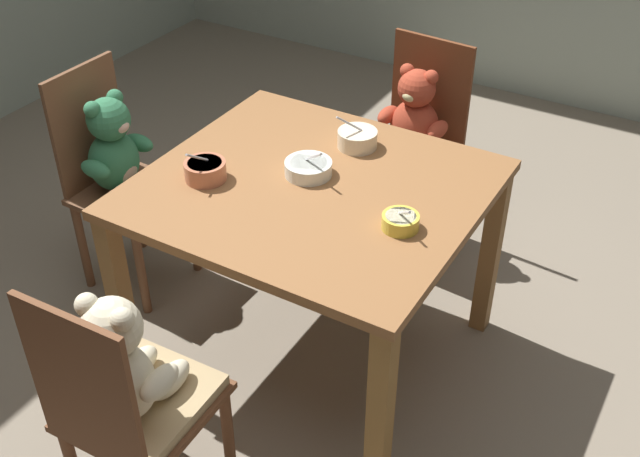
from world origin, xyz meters
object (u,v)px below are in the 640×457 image
object	(u,v)px
teddy_chair_near_left	(116,161)
porridge_bowl_cream_far_center	(357,139)
porridge_bowl_terracotta_near_left	(205,170)
teddy_chair_far_center	(413,129)
porridge_bowl_white_center	(308,168)
porridge_bowl_yellow_near_right	(400,221)
dining_table	(312,211)
teddy_chair_near_front	(126,383)

from	to	relation	value
teddy_chair_near_left	porridge_bowl_cream_far_center	xyz separation A→B (m)	(0.91, 0.28, 0.22)
porridge_bowl_cream_far_center	porridge_bowl_terracotta_near_left	size ratio (longest dim) A/B	0.95
teddy_chair_far_center	porridge_bowl_cream_far_center	distance (m)	0.61
porridge_bowl_white_center	porridge_bowl_terracotta_near_left	world-z (taller)	porridge_bowl_terracotta_near_left
porridge_bowl_yellow_near_right	teddy_chair_near_left	bearing A→B (deg)	175.88
dining_table	porridge_bowl_cream_far_center	size ratio (longest dim) A/B	7.73
porridge_bowl_terracotta_near_left	teddy_chair_far_center	bearing A→B (deg)	73.45
porridge_bowl_white_center	porridge_bowl_terracotta_near_left	size ratio (longest dim) A/B	1.07
teddy_chair_near_front	porridge_bowl_yellow_near_right	world-z (taller)	teddy_chair_near_front
porridge_bowl_terracotta_near_left	porridge_bowl_yellow_near_right	bearing A→B (deg)	6.20
porridge_bowl_terracotta_near_left	teddy_chair_near_front	bearing A→B (deg)	-70.78
porridge_bowl_cream_far_center	porridge_bowl_yellow_near_right	world-z (taller)	porridge_bowl_cream_far_center
teddy_chair_near_left	teddy_chair_near_front	size ratio (longest dim) A/B	1.00
teddy_chair_far_center	porridge_bowl_white_center	xyz separation A→B (m)	(-0.02, -0.81, 0.23)
porridge_bowl_white_center	teddy_chair_near_front	bearing A→B (deg)	-92.11
teddy_chair_near_left	porridge_bowl_yellow_near_right	size ratio (longest dim) A/B	8.09
teddy_chair_near_left	porridge_bowl_white_center	distance (m)	0.88
porridge_bowl_cream_far_center	porridge_bowl_terracotta_near_left	xyz separation A→B (m)	(-0.33, -0.44, 0.00)
dining_table	teddy_chair_far_center	xyz separation A→B (m)	(-0.02, 0.85, -0.10)
teddy_chair_far_center	porridge_bowl_terracotta_near_left	distance (m)	1.07
teddy_chair_near_left	porridge_bowl_terracotta_near_left	world-z (taller)	teddy_chair_near_left
teddy_chair_near_left	porridge_bowl_cream_far_center	distance (m)	0.97
teddy_chair_near_front	teddy_chair_far_center	size ratio (longest dim) A/B	1.02
porridge_bowl_yellow_near_right	teddy_chair_near_front	bearing A→B (deg)	-118.98
porridge_bowl_cream_far_center	porridge_bowl_yellow_near_right	size ratio (longest dim) A/B	1.23
porridge_bowl_white_center	porridge_bowl_cream_far_center	size ratio (longest dim) A/B	1.13
porridge_bowl_cream_far_center	porridge_bowl_yellow_near_right	distance (m)	0.50
porridge_bowl_yellow_near_right	dining_table	bearing A→B (deg)	167.85
teddy_chair_near_left	porridge_bowl_cream_far_center	bearing A→B (deg)	18.09
teddy_chair_far_center	porridge_bowl_cream_far_center	size ratio (longest dim) A/B	6.46
teddy_chair_near_front	porridge_bowl_terracotta_near_left	bearing A→B (deg)	17.51
teddy_chair_near_left	teddy_chair_far_center	bearing A→B (deg)	44.93
teddy_chair_near_left	porridge_bowl_terracotta_near_left	xyz separation A→B (m)	(0.58, -0.16, 0.22)
dining_table	porridge_bowl_terracotta_near_left	distance (m)	0.38
teddy_chair_near_left	porridge_bowl_yellow_near_right	distance (m)	1.27
teddy_chair_near_front	teddy_chair_near_left	bearing A→B (deg)	41.97
teddy_chair_near_left	porridge_bowl_white_center	size ratio (longest dim) A/B	5.80
porridge_bowl_cream_far_center	porridge_bowl_white_center	bearing A→B (deg)	-101.90
porridge_bowl_cream_far_center	dining_table	bearing A→B (deg)	-91.93
teddy_chair_far_center	porridge_bowl_yellow_near_right	size ratio (longest dim) A/B	7.95
porridge_bowl_cream_far_center	porridge_bowl_yellow_near_right	bearing A→B (deg)	-46.91
teddy_chair_near_left	porridge_bowl_white_center	world-z (taller)	teddy_chair_near_left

